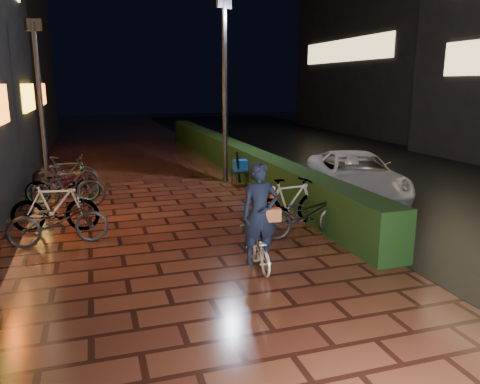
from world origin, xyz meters
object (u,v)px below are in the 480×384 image
object	(u,v)px
cyclist	(259,230)
traffic_barrier	(270,186)
cart_assembly	(241,167)
van	(355,175)

from	to	relation	value
cyclist	traffic_barrier	distance (m)	5.13
cart_assembly	cyclist	bearing A→B (deg)	-105.00
van	cyclist	world-z (taller)	cyclist
van	cart_assembly	world-z (taller)	van
van	traffic_barrier	distance (m)	2.33
van	cart_assembly	distance (m)	3.48
van	cyclist	xyz separation A→B (m)	(-4.22, -3.98, 0.06)
cart_assembly	van	bearing A→B (deg)	-44.05
traffic_barrier	cart_assembly	xyz separation A→B (m)	(-0.30, 1.70, 0.26)
cyclist	traffic_barrier	bearing A→B (deg)	66.79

